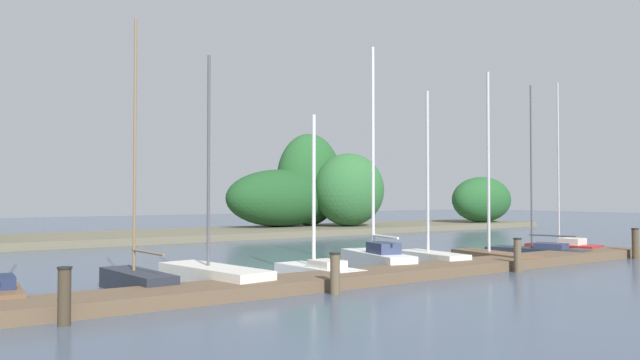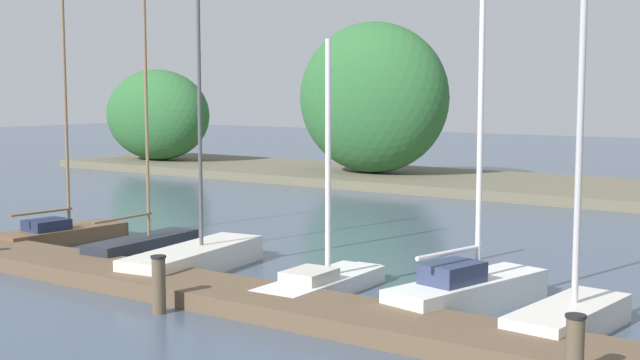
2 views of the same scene
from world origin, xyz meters
The scene contains 9 objects.
dock_pier centered at (0.00, 14.04, 0.17)m, with size 25.37×1.80×0.35m.
sailboat_0 centered at (-11.80, 16.46, 0.33)m, with size 1.44×3.88×6.77m.
sailboat_1 centered at (-8.34, 16.29, 0.37)m, with size 1.13×3.58×7.58m.
sailboat_2 centered at (-6.24, 15.97, 0.35)m, with size 1.80×4.59×6.77m.
sailboat_3 centered at (-2.54, 15.84, 0.31)m, with size 1.22×3.81×5.28m.
sailboat_4 centered at (0.51, 16.48, 0.47)m, with size 1.88×4.20×8.08m.
sailboat_5 centered at (2.69, 15.94, 0.40)m, with size 1.33×3.36×6.59m.
mooring_piling_1 centered at (-4.17, 12.70, 0.57)m, with size 0.30×0.30×1.12m.
mooring_piling_2 centered at (3.78, 12.83, 0.60)m, with size 0.29×0.29×1.18m.
Camera 2 is at (7.52, 1.52, 4.23)m, focal length 47.85 mm.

